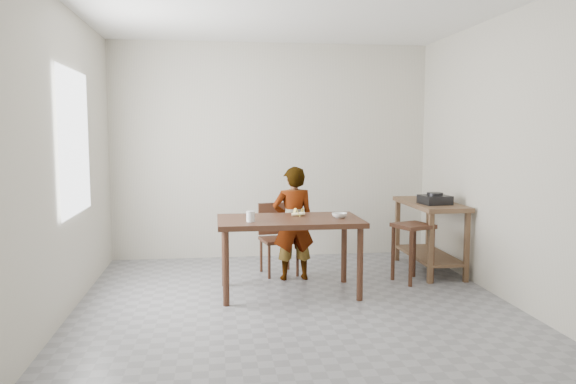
{
  "coord_description": "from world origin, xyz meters",
  "views": [
    {
      "loc": [
        -0.72,
        -5.09,
        1.59
      ],
      "look_at": [
        0.0,
        0.4,
        1.0
      ],
      "focal_mm": 35.0,
      "sensor_mm": 36.0,
      "label": 1
    }
  ],
  "objects": [
    {
      "name": "floor",
      "position": [
        0.0,
        0.0,
        -0.02
      ],
      "size": [
        4.0,
        4.0,
        0.04
      ],
      "primitive_type": "cube",
      "color": "slate",
      "rests_on": "ground"
    },
    {
      "name": "ceiling",
      "position": [
        0.0,
        0.0,
        2.72
      ],
      "size": [
        4.0,
        4.0,
        0.04
      ],
      "primitive_type": "cube",
      "color": "white",
      "rests_on": "wall_back"
    },
    {
      "name": "wall_back",
      "position": [
        0.0,
        2.02,
        1.35
      ],
      "size": [
        4.0,
        0.04,
        2.7
      ],
      "primitive_type": "cube",
      "color": "beige",
      "rests_on": "ground"
    },
    {
      "name": "wall_front",
      "position": [
        0.0,
        -2.02,
        1.35
      ],
      "size": [
        4.0,
        0.04,
        2.7
      ],
      "primitive_type": "cube",
      "color": "beige",
      "rests_on": "ground"
    },
    {
      "name": "wall_left",
      "position": [
        -2.02,
        0.0,
        1.35
      ],
      "size": [
        0.04,
        4.0,
        2.7
      ],
      "primitive_type": "cube",
      "color": "beige",
      "rests_on": "ground"
    },
    {
      "name": "wall_right",
      "position": [
        2.02,
        0.0,
        1.35
      ],
      "size": [
        0.04,
        4.0,
        2.7
      ],
      "primitive_type": "cube",
      "color": "beige",
      "rests_on": "ground"
    },
    {
      "name": "window_pane",
      "position": [
        -1.97,
        0.2,
        1.5
      ],
      "size": [
        0.02,
        1.1,
        1.3
      ],
      "primitive_type": "cube",
      "color": "white",
      "rests_on": "wall_left"
    },
    {
      "name": "dining_table",
      "position": [
        0.0,
        0.3,
        0.38
      ],
      "size": [
        1.4,
        0.8,
        0.75
      ],
      "primitive_type": null,
      "color": "#3D2115",
      "rests_on": "floor"
    },
    {
      "name": "prep_counter",
      "position": [
        1.72,
        1.0,
        0.4
      ],
      "size": [
        0.5,
        1.2,
        0.8
      ],
      "primitive_type": null,
      "color": "brown",
      "rests_on": "floor"
    },
    {
      "name": "child",
      "position": [
        0.11,
        0.82,
        0.61
      ],
      "size": [
        0.46,
        0.32,
        1.23
      ],
      "primitive_type": "imported",
      "rotation": [
        0.0,
        0.0,
        3.2
      ],
      "color": "silver",
      "rests_on": "floor"
    },
    {
      "name": "dining_chair",
      "position": [
        -0.01,
        1.06,
        0.39
      ],
      "size": [
        0.45,
        0.45,
        0.79
      ],
      "primitive_type": null,
      "rotation": [
        0.0,
        0.0,
        0.19
      ],
      "color": "#3D2115",
      "rests_on": "floor"
    },
    {
      "name": "stool",
      "position": [
        1.36,
        0.56,
        0.31
      ],
      "size": [
        0.45,
        0.45,
        0.62
      ],
      "primitive_type": null,
      "rotation": [
        0.0,
        0.0,
        0.35
      ],
      "color": "#3D2115",
      "rests_on": "floor"
    },
    {
      "name": "glass_tumbler",
      "position": [
        -0.39,
        0.15,
        0.8
      ],
      "size": [
        0.1,
        0.1,
        0.1
      ],
      "primitive_type": "cylinder",
      "rotation": [
        0.0,
        0.0,
        -0.21
      ],
      "color": "silver",
      "rests_on": "dining_table"
    },
    {
      "name": "small_bowl",
      "position": [
        0.5,
        0.28,
        0.77
      ],
      "size": [
        0.2,
        0.2,
        0.05
      ],
      "primitive_type": "imported",
      "rotation": [
        0.0,
        0.0,
        -0.38
      ],
      "color": "silver",
      "rests_on": "dining_table"
    },
    {
      "name": "banana",
      "position": [
        0.11,
        0.44,
        0.78
      ],
      "size": [
        0.16,
        0.12,
        0.05
      ],
      "primitive_type": null,
      "rotation": [
        0.0,
        0.0,
        -0.07
      ],
      "color": "#E9C34E",
      "rests_on": "dining_table"
    },
    {
      "name": "serving_bowl",
      "position": [
        1.74,
        1.22,
        0.83
      ],
      "size": [
        0.22,
        0.22,
        0.05
      ],
      "primitive_type": "imported",
      "rotation": [
        0.0,
        0.0,
        0.05
      ],
      "color": "silver",
      "rests_on": "prep_counter"
    },
    {
      "name": "gas_burner",
      "position": [
        1.69,
        0.79,
        0.85
      ],
      "size": [
        0.32,
        0.32,
        0.1
      ],
      "primitive_type": "cube",
      "rotation": [
        0.0,
        0.0,
        0.11
      ],
      "color": "black",
      "rests_on": "prep_counter"
    }
  ]
}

